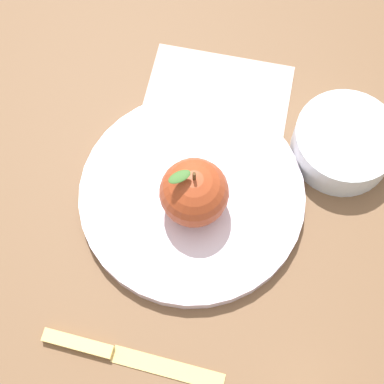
{
  "coord_description": "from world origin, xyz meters",
  "views": [
    {
      "loc": [
        0.02,
        0.21,
        0.63
      ],
      "look_at": [
        -0.01,
        -0.04,
        0.02
      ],
      "focal_mm": 53.94,
      "sensor_mm": 36.0,
      "label": 1
    }
  ],
  "objects_px": {
    "apple": "(194,193)",
    "knife": "(116,354)",
    "side_bowl": "(345,141)",
    "linen_napkin": "(219,90)",
    "dinner_plate": "(192,195)"
  },
  "relations": [
    {
      "from": "apple",
      "to": "side_bowl",
      "type": "distance_m",
      "value": 0.19
    },
    {
      "from": "side_bowl",
      "to": "dinner_plate",
      "type": "bearing_deg",
      "value": 11.26
    },
    {
      "from": "apple",
      "to": "dinner_plate",
      "type": "bearing_deg",
      "value": -89.63
    },
    {
      "from": "linen_napkin",
      "to": "apple",
      "type": "bearing_deg",
      "value": 71.14
    },
    {
      "from": "apple",
      "to": "knife",
      "type": "bearing_deg",
      "value": 55.2
    },
    {
      "from": "apple",
      "to": "side_bowl",
      "type": "bearing_deg",
      "value": -164.13
    },
    {
      "from": "knife",
      "to": "linen_napkin",
      "type": "height_order",
      "value": "knife"
    },
    {
      "from": "apple",
      "to": "side_bowl",
      "type": "height_order",
      "value": "apple"
    },
    {
      "from": "linen_napkin",
      "to": "knife",
      "type": "bearing_deg",
      "value": 62.82
    },
    {
      "from": "side_bowl",
      "to": "knife",
      "type": "height_order",
      "value": "side_bowl"
    },
    {
      "from": "side_bowl",
      "to": "linen_napkin",
      "type": "bearing_deg",
      "value": -38.41
    },
    {
      "from": "side_bowl",
      "to": "knife",
      "type": "distance_m",
      "value": 0.35
    },
    {
      "from": "side_bowl",
      "to": "linen_napkin",
      "type": "height_order",
      "value": "side_bowl"
    },
    {
      "from": "apple",
      "to": "linen_napkin",
      "type": "height_order",
      "value": "apple"
    },
    {
      "from": "side_bowl",
      "to": "knife",
      "type": "bearing_deg",
      "value": 34.91
    }
  ]
}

